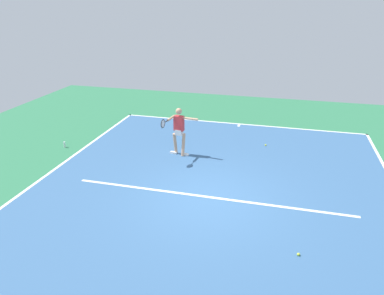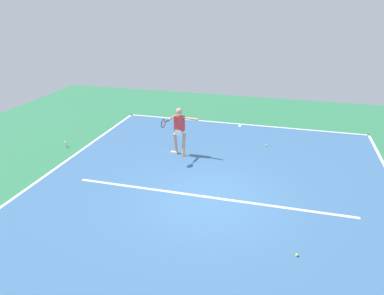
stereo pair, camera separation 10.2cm
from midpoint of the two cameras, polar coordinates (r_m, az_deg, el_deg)
ground_plane at (r=10.05m, az=2.29°, el=-8.09°), size 22.86×22.86×0.00m
court_surface at (r=10.05m, az=2.29°, el=-8.08°), size 10.55×13.19×0.00m
court_line_baseline_near at (r=15.94m, az=7.40°, el=3.76°), size 10.55×0.10×0.01m
court_line_sideline_right at (r=12.12m, az=-22.66°, el=-4.26°), size 0.10×13.19×0.01m
court_line_service at (r=10.10m, az=2.37°, el=-7.90°), size 7.91×0.10×0.01m
court_line_centre_mark at (r=15.75m, az=7.30°, el=3.53°), size 0.10×0.30×0.01m
tennis_player at (r=12.32m, az=-2.37°, el=3.02°), size 1.05×1.15×1.72m
tennis_ball_near_player at (r=13.71m, az=11.46°, el=0.40°), size 0.07×0.07×0.07m
tennis_ball_by_baseline at (r=8.36m, az=16.29°, el=-16.05°), size 0.07×0.07×0.07m
water_bottle at (r=14.12m, az=-19.89°, el=0.44°), size 0.07×0.07×0.22m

